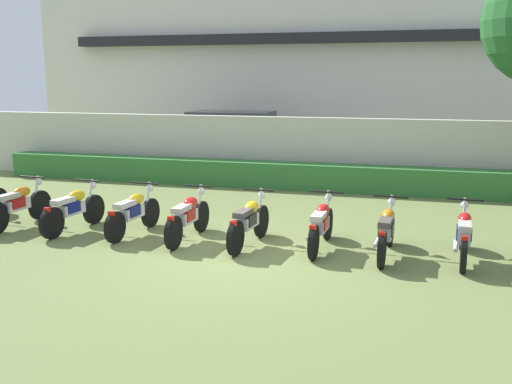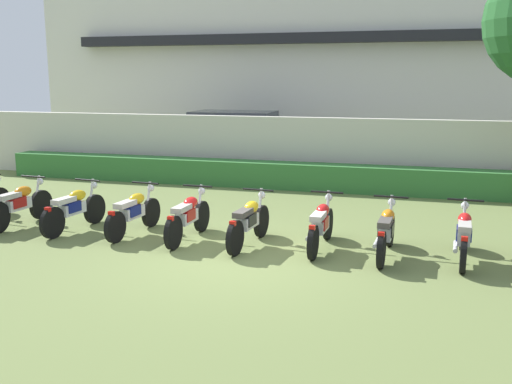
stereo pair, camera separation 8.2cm
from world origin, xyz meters
name	(u,v)px [view 1 (the left image)]	position (x,y,z in m)	size (l,w,h in m)	color
ground	(238,257)	(0.00, 0.00, 0.00)	(60.00, 60.00, 0.00)	olive
building	(349,49)	(0.00, 14.95, 4.12)	(24.03, 6.50, 8.23)	silver
compound_wall	(313,151)	(0.00, 7.01, 0.95)	(22.83, 0.30, 1.91)	beige
hedge_row	(308,177)	(0.00, 6.31, 0.35)	(18.26, 0.70, 0.71)	#337033
parked_car	(236,140)	(-3.04, 9.48, 0.94)	(4.52, 2.10, 1.89)	#9EA3A8
motorcycle_in_row_1	(18,205)	(-4.94, 0.76, 0.46)	(0.60, 1.89, 0.97)	black
motorcycle_in_row_2	(73,209)	(-3.66, 0.76, 0.45)	(0.60, 1.87, 0.97)	black
motorcycle_in_row_3	(133,212)	(-2.39, 0.84, 0.44)	(0.60, 1.86, 0.95)	black
motorcycle_in_row_4	(188,217)	(-1.23, 0.77, 0.45)	(0.60, 1.90, 0.96)	black
motorcycle_in_row_5	(249,221)	(-0.03, 0.72, 0.45)	(0.60, 1.89, 0.97)	black
motorcycle_in_row_6	(321,224)	(1.26, 0.89, 0.44)	(0.60, 1.91, 0.95)	black
motorcycle_in_row_7	(387,231)	(2.40, 0.75, 0.45)	(0.60, 1.93, 0.96)	black
motorcycle_in_row_8	(464,234)	(3.65, 0.87, 0.44)	(0.60, 1.91, 0.95)	black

